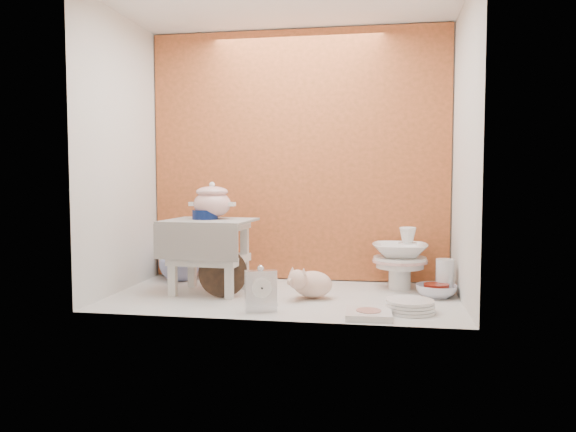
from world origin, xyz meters
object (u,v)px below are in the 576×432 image
object	(u,v)px
mantel_clock	(261,289)
step_stool	(210,256)
soup_tureen	(212,200)
plush_pig	(313,284)
porcelain_tower	(400,258)
floral_platter	(186,248)
crystal_bowl	(436,291)
dinner_plate_stack	(410,306)
gold_rim_teacup	(262,293)
blue_white_vase	(180,259)

from	to	relation	value
mantel_clock	step_stool	bearing A→B (deg)	113.99
step_stool	mantel_clock	bearing A→B (deg)	-41.88
soup_tureen	plush_pig	size ratio (longest dim) A/B	0.95
step_stool	porcelain_tower	distance (m)	1.05
floral_platter	crystal_bowl	bearing A→B (deg)	-12.23
floral_platter	crystal_bowl	size ratio (longest dim) A/B	1.84
crystal_bowl	porcelain_tower	distance (m)	0.29
floral_platter	dinner_plate_stack	distance (m)	1.49
floral_platter	porcelain_tower	xyz separation A→B (m)	(1.29, -0.14, -0.01)
soup_tureen	gold_rim_teacup	world-z (taller)	soup_tureen
floral_platter	dinner_plate_stack	bearing A→B (deg)	-26.86
soup_tureen	crystal_bowl	size ratio (longest dim) A/B	1.16
plush_pig	porcelain_tower	size ratio (longest dim) A/B	0.74
mantel_clock	crystal_bowl	size ratio (longest dim) A/B	1.01
blue_white_vase	gold_rim_teacup	xyz separation A→B (m)	(0.63, -0.58, -0.07)
gold_rim_teacup	dinner_plate_stack	size ratio (longest dim) A/B	0.53
gold_rim_teacup	crystal_bowl	distance (m)	0.91
gold_rim_teacup	crystal_bowl	bearing A→B (deg)	21.15
mantel_clock	dinner_plate_stack	world-z (taller)	mantel_clock
step_stool	mantel_clock	distance (m)	0.53
plush_pig	gold_rim_teacup	xyz separation A→B (m)	(-0.22, -0.19, -0.02)
floral_platter	gold_rim_teacup	bearing A→B (deg)	-46.16
dinner_plate_stack	crystal_bowl	bearing A→B (deg)	66.94
gold_rim_teacup	dinner_plate_stack	xyz separation A→B (m)	(0.70, -0.02, -0.03)
gold_rim_teacup	dinner_plate_stack	world-z (taller)	gold_rim_teacup
plush_pig	crystal_bowl	size ratio (longest dim) A/B	1.23
mantel_clock	porcelain_tower	world-z (taller)	porcelain_tower
crystal_bowl	porcelain_tower	xyz separation A→B (m)	(-0.18, 0.18, 0.14)
mantel_clock	gold_rim_teacup	distance (m)	0.13
gold_rim_teacup	porcelain_tower	xyz separation A→B (m)	(0.67, 0.51, 0.12)
step_stool	floral_platter	distance (m)	0.49
soup_tureen	dinner_plate_stack	xyz separation A→B (m)	(1.04, -0.32, -0.47)
dinner_plate_stack	gold_rim_teacup	bearing A→B (deg)	178.20
dinner_plate_stack	mantel_clock	bearing A→B (deg)	-171.47
mantel_clock	crystal_bowl	xyz separation A→B (m)	(0.83, 0.45, -0.07)
soup_tureen	gold_rim_teacup	bearing A→B (deg)	-41.40
soup_tureen	gold_rim_teacup	distance (m)	0.63
dinner_plate_stack	crystal_bowl	size ratio (longest dim) A/B	1.10
porcelain_tower	gold_rim_teacup	bearing A→B (deg)	-142.79
soup_tureen	porcelain_tower	xyz separation A→B (m)	(1.01, 0.21, -0.32)
soup_tureen	gold_rim_teacup	xyz separation A→B (m)	(0.34, -0.30, -0.44)
blue_white_vase	porcelain_tower	size ratio (longest dim) A/B	0.75
mantel_clock	porcelain_tower	distance (m)	0.91
plush_pig	dinner_plate_stack	xyz separation A→B (m)	(0.48, -0.22, -0.05)
step_stool	floral_platter	xyz separation A→B (m)	(-0.28, 0.40, -0.01)
dinner_plate_stack	blue_white_vase	bearing A→B (deg)	155.89
mantel_clock	gold_rim_teacup	xyz separation A→B (m)	(-0.02, 0.12, -0.05)
plush_pig	blue_white_vase	bearing A→B (deg)	133.63
floral_platter	dinner_plate_stack	xyz separation A→B (m)	(1.33, -0.67, -0.16)
step_stool	dinner_plate_stack	xyz separation A→B (m)	(1.04, -0.27, -0.17)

